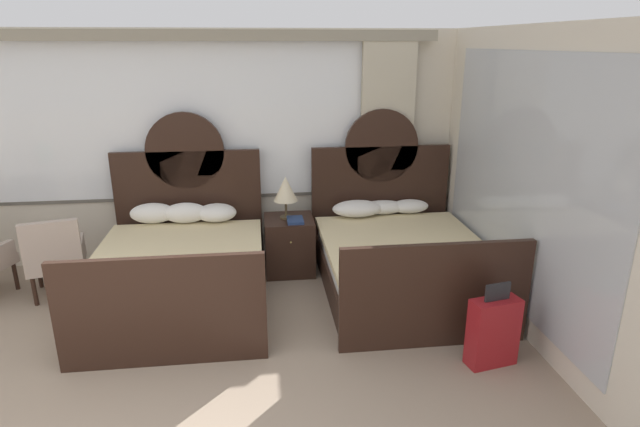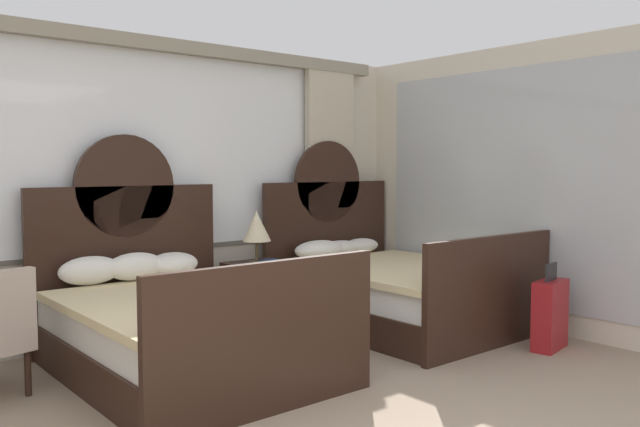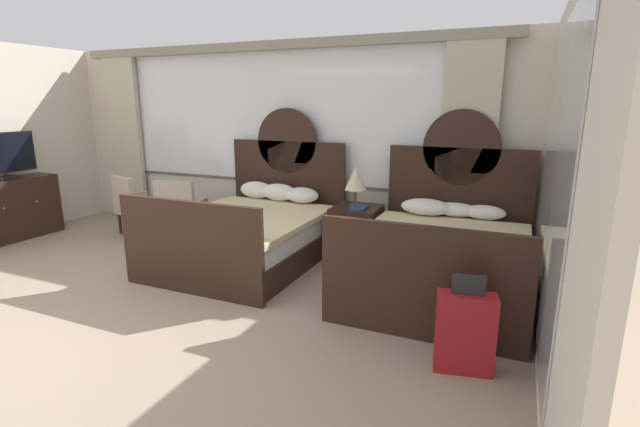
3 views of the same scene
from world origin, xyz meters
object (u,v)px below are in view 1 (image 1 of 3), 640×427
object	(u,v)px
nightstand_between_beds	(289,245)
book_on_nightstand	(295,220)
armchair_by_window_left	(55,255)
bed_near_mirror	(400,258)
suitcase_on_floor	(493,332)
bed_near_window	(181,269)
table_lamp_on_nightstand	(286,189)

from	to	relation	value
nightstand_between_beds	book_on_nightstand	size ratio (longest dim) A/B	2.48
nightstand_between_beds	book_on_nightstand	bearing A→B (deg)	-59.99
armchair_by_window_left	bed_near_mirror	bearing A→B (deg)	-4.50
armchair_by_window_left	suitcase_on_floor	distance (m)	4.33
bed_near_mirror	book_on_nightstand	distance (m)	1.23
bed_near_window	suitcase_on_floor	world-z (taller)	bed_near_window
bed_near_window	nightstand_between_beds	size ratio (longest dim) A/B	3.38
book_on_nightstand	suitcase_on_floor	bearing A→B (deg)	-53.05
table_lamp_on_nightstand	suitcase_on_floor	bearing A→B (deg)	-53.19
table_lamp_on_nightstand	suitcase_on_floor	distance (m)	2.69
table_lamp_on_nightstand	armchair_by_window_left	size ratio (longest dim) A/B	0.56
armchair_by_window_left	bed_near_window	bearing A→B (deg)	-12.07
bed_near_mirror	nightstand_between_beds	xyz separation A→B (m)	(-1.14, 0.62, -0.04)
bed_near_window	nightstand_between_beds	distance (m)	1.30
table_lamp_on_nightstand	armchair_by_window_left	bearing A→B (deg)	-171.49
bed_near_window	armchair_by_window_left	world-z (taller)	bed_near_window
table_lamp_on_nightstand	armchair_by_window_left	xyz separation A→B (m)	(-2.41, -0.36, -0.52)
bed_near_window	bed_near_mirror	size ratio (longest dim) A/B	1.00
armchair_by_window_left	book_on_nightstand	bearing A→B (deg)	5.19
bed_near_mirror	book_on_nightstand	size ratio (longest dim) A/B	8.37
book_on_nightstand	armchair_by_window_left	distance (m)	2.52
nightstand_between_beds	table_lamp_on_nightstand	bearing A→B (deg)	141.34
table_lamp_on_nightstand	book_on_nightstand	distance (m)	0.36
bed_near_mirror	armchair_by_window_left	bearing A→B (deg)	175.50
table_lamp_on_nightstand	bed_near_mirror	bearing A→B (deg)	-28.86
table_lamp_on_nightstand	armchair_by_window_left	distance (m)	2.49
bed_near_mirror	suitcase_on_floor	bearing A→B (deg)	-74.74
nightstand_between_beds	armchair_by_window_left	world-z (taller)	armchair_by_window_left
table_lamp_on_nightstand	book_on_nightstand	bearing A→B (deg)	-55.31
bed_near_window	suitcase_on_floor	size ratio (longest dim) A/B	2.98
bed_near_window	nightstand_between_beds	world-z (taller)	bed_near_window
suitcase_on_floor	table_lamp_on_nightstand	bearing A→B (deg)	126.81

